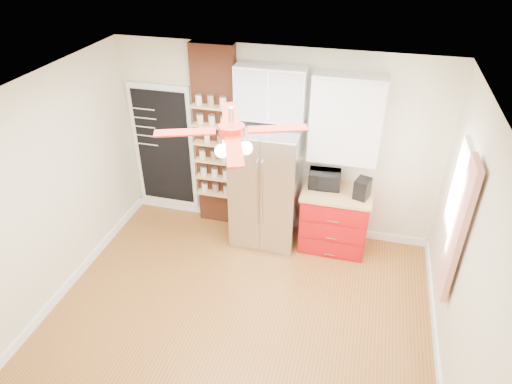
% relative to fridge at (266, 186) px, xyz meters
% --- Properties ---
extents(floor, '(4.50, 4.50, 0.00)m').
position_rel_fridge_xyz_m(floor, '(0.05, -1.63, -0.88)').
color(floor, '#965B26').
rests_on(floor, ground).
extents(ceiling, '(4.50, 4.50, 0.00)m').
position_rel_fridge_xyz_m(ceiling, '(0.05, -1.63, 1.83)').
color(ceiling, white).
rests_on(ceiling, wall_back).
extents(wall_back, '(4.50, 0.02, 2.70)m').
position_rel_fridge_xyz_m(wall_back, '(0.05, 0.37, 0.48)').
color(wall_back, beige).
rests_on(wall_back, floor).
extents(wall_left, '(0.02, 4.00, 2.70)m').
position_rel_fridge_xyz_m(wall_left, '(-2.20, -1.63, 0.48)').
color(wall_left, beige).
rests_on(wall_left, floor).
extents(wall_right, '(0.02, 4.00, 2.70)m').
position_rel_fridge_xyz_m(wall_right, '(2.30, -1.63, 0.48)').
color(wall_right, beige).
rests_on(wall_right, floor).
extents(chalkboard, '(0.95, 0.05, 1.95)m').
position_rel_fridge_xyz_m(chalkboard, '(-1.65, 0.33, 0.23)').
color(chalkboard, white).
rests_on(chalkboard, wall_back).
extents(brick_pillar, '(0.60, 0.16, 2.70)m').
position_rel_fridge_xyz_m(brick_pillar, '(-0.80, 0.29, 0.48)').
color(brick_pillar, brown).
rests_on(brick_pillar, floor).
extents(fridge, '(0.90, 0.70, 1.75)m').
position_rel_fridge_xyz_m(fridge, '(0.00, 0.00, 0.00)').
color(fridge, '#B7B7BC').
rests_on(fridge, floor).
extents(upper_glass_cabinet, '(0.90, 0.35, 0.70)m').
position_rel_fridge_xyz_m(upper_glass_cabinet, '(0.00, 0.20, 1.27)').
color(upper_glass_cabinet, white).
rests_on(upper_glass_cabinet, wall_back).
extents(red_cabinet, '(0.94, 0.64, 0.90)m').
position_rel_fridge_xyz_m(red_cabinet, '(0.97, 0.05, -0.42)').
color(red_cabinet, '#B50A0E').
rests_on(red_cabinet, floor).
extents(upper_shelf_unit, '(0.90, 0.30, 1.15)m').
position_rel_fridge_xyz_m(upper_shelf_unit, '(0.97, 0.22, 1.00)').
color(upper_shelf_unit, white).
rests_on(upper_shelf_unit, wall_back).
extents(window, '(0.04, 0.75, 1.05)m').
position_rel_fridge_xyz_m(window, '(2.28, -0.73, 0.68)').
color(window, white).
rests_on(window, wall_right).
extents(curtain, '(0.06, 0.40, 1.55)m').
position_rel_fridge_xyz_m(curtain, '(2.23, -1.28, 0.57)').
color(curtain, red).
rests_on(curtain, wall_right).
extents(ceiling_fan, '(1.40, 1.40, 0.44)m').
position_rel_fridge_xyz_m(ceiling_fan, '(0.05, -1.63, 1.55)').
color(ceiling_fan, silver).
rests_on(ceiling_fan, ceiling).
extents(toaster_oven, '(0.44, 0.32, 0.23)m').
position_rel_fridge_xyz_m(toaster_oven, '(0.77, 0.14, 0.14)').
color(toaster_oven, black).
rests_on(toaster_oven, red_cabinet).
extents(coffee_maker, '(0.24, 0.27, 0.27)m').
position_rel_fridge_xyz_m(coffee_maker, '(1.29, 0.00, 0.16)').
color(coffee_maker, black).
rests_on(coffee_maker, red_cabinet).
extents(canister_left, '(0.11, 0.11, 0.15)m').
position_rel_fridge_xyz_m(canister_left, '(1.29, -0.01, 0.10)').
color(canister_left, red).
rests_on(canister_left, red_cabinet).
extents(canister_right, '(0.14, 0.14, 0.13)m').
position_rel_fridge_xyz_m(canister_right, '(1.34, 0.13, 0.09)').
color(canister_right, red).
rests_on(canister_right, red_cabinet).
extents(pantry_jar_oats, '(0.09, 0.09, 0.13)m').
position_rel_fridge_xyz_m(pantry_jar_oats, '(-0.88, 0.15, 0.56)').
color(pantry_jar_oats, beige).
rests_on(pantry_jar_oats, brick_pillar).
extents(pantry_jar_beans, '(0.11, 0.11, 0.12)m').
position_rel_fridge_xyz_m(pantry_jar_beans, '(-0.69, 0.15, 0.56)').
color(pantry_jar_beans, '#996F4E').
rests_on(pantry_jar_beans, brick_pillar).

